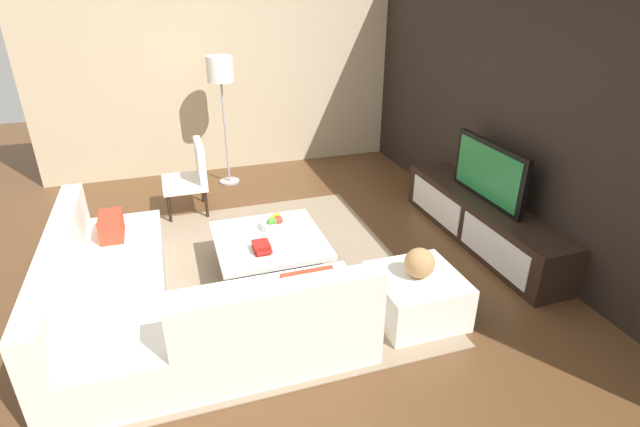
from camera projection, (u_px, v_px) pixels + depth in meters
ground_plane at (263, 279)px, 4.68m from camera, size 14.00×14.00×0.00m
feature_wall_back at (524, 113)px, 4.82m from camera, size 6.40×0.12×2.80m
side_wall_left at (224, 72)px, 6.86m from camera, size 0.12×5.20×2.80m
area_rug at (261, 273)px, 4.76m from camera, size 3.12×2.76×0.01m
media_console at (481, 221)px, 5.24m from camera, size 2.37×0.49×0.50m
television at (489, 172)px, 4.99m from camera, size 1.12×0.06×0.62m
sectional_couch at (166, 303)px, 3.88m from camera, size 2.40×2.33×0.80m
coffee_table at (270, 254)px, 4.70m from camera, size 1.02×1.01×0.38m
accent_chair_near at (192, 173)px, 5.83m from camera, size 0.56×0.51×0.87m
floor_lamp at (220, 76)px, 6.25m from camera, size 0.34×0.34×1.72m
ottoman at (416, 296)px, 4.09m from camera, size 0.70×0.70×0.40m
fruit_bowl at (275, 223)px, 4.78m from camera, size 0.28×0.28×0.14m
decorative_ball at (420, 263)px, 3.95m from camera, size 0.25×0.25×0.25m
book_stack at (262, 247)px, 4.39m from camera, size 0.22×0.15×0.08m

